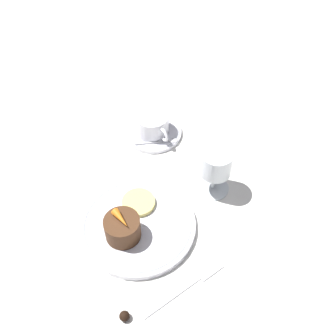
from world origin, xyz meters
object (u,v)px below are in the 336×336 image
object	(u,v)px
coffee_cup	(152,123)
wine_glass	(215,165)
fork	(192,282)
dessert_cake	(123,228)
dinner_plate	(138,225)

from	to	relation	value
coffee_cup	wine_glass	size ratio (longest dim) A/B	0.97
wine_glass	fork	world-z (taller)	wine_glass
coffee_cup	dessert_cake	distance (m)	0.30
coffee_cup	wine_glass	bearing A→B (deg)	4.56
coffee_cup	dinner_plate	bearing A→B (deg)	-38.97
wine_glass	dessert_cake	xyz separation A→B (m)	(0.00, -0.22, -0.04)
fork	dessert_cake	bearing A→B (deg)	-159.50
fork	dessert_cake	xyz separation A→B (m)	(-0.15, -0.06, 0.04)
wine_glass	dessert_cake	distance (m)	0.23
dinner_plate	dessert_cake	world-z (taller)	dessert_cake
fork	dessert_cake	world-z (taller)	dessert_cake
wine_glass	dinner_plate	bearing A→B (deg)	-91.68
fork	dessert_cake	distance (m)	0.16
coffee_cup	wine_glass	world-z (taller)	wine_glass
wine_glass	dessert_cake	size ratio (longest dim) A/B	1.61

